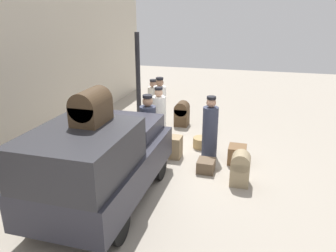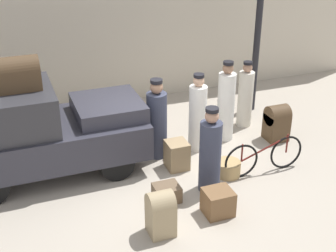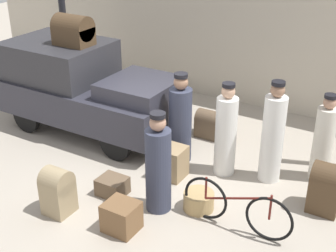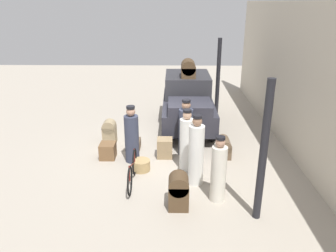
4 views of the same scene
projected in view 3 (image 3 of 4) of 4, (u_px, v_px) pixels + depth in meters
name	position (u px, v px, depth m)	size (l,w,h in m)	color
ground_plane	(153.00, 174.00, 8.68)	(30.00, 30.00, 0.00)	#A89E8E
station_building_facade	(246.00, 11.00, 10.85)	(16.00, 0.15, 4.50)	beige
canopy_pillar_left	(65.00, 36.00, 11.54)	(0.17, 0.17, 3.12)	black
truck	(85.00, 86.00, 10.01)	(3.85, 1.82, 1.87)	black
bicycle	(236.00, 208.00, 7.08)	(1.78, 0.04, 0.78)	black
wicker_basket	(199.00, 201.00, 7.63)	(0.50, 0.50, 0.31)	tan
porter_with_bicycle	(180.00, 122.00, 8.83)	(0.43, 0.43, 1.77)	#33384C
porter_standing_middle	(226.00, 133.00, 8.39)	(0.39, 0.39, 1.76)	white
porter_carrying_trunk	(324.00, 142.00, 8.22)	(0.36, 0.36, 1.64)	silver
conductor_in_dark_uniform	(273.00, 136.00, 8.16)	(0.39, 0.39, 1.88)	white
porter_lifting_near_truck	(158.00, 167.00, 7.39)	(0.42, 0.42, 1.72)	#33384C
suitcase_small_leather	(212.00, 124.00, 9.91)	(0.67, 0.39, 0.59)	brown
suitcase_black_upright	(173.00, 162.00, 8.47)	(0.43, 0.46, 0.59)	#937A56
suitcase_tan_flat	(121.00, 217.00, 7.11)	(0.50, 0.46, 0.47)	brown
trunk_wicker_pale	(112.00, 186.00, 8.02)	(0.47, 0.42, 0.31)	brown
trunk_umber_medium	(58.00, 190.00, 7.44)	(0.42, 0.43, 0.80)	#9E8966
trunk_large_brown	(326.00, 187.00, 7.48)	(0.48, 0.46, 0.85)	#4C3823
trunk_on_truck_roof	(73.00, 31.00, 9.58)	(0.77, 0.52, 0.63)	#4C3823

